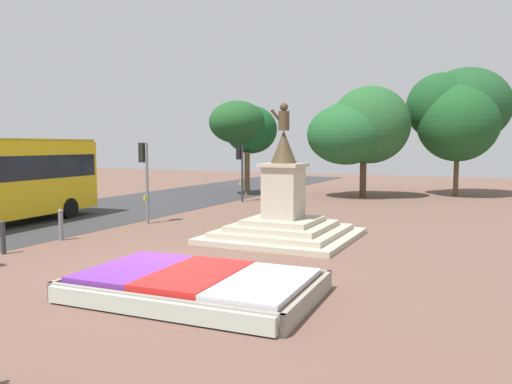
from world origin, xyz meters
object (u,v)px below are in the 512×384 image
at_px(traffic_light_mid_block, 145,168).
at_px(kerb_bollard_mid_b, 3,237).
at_px(traffic_light_far_corner, 240,163).
at_px(statue_monument, 283,216).
at_px(flower_planter, 194,285).
at_px(kerb_bollard_north, 61,224).

relative_size(traffic_light_mid_block, kerb_bollard_mid_b, 3.30).
bearing_deg(kerb_bollard_mid_b, traffic_light_far_corner, 89.62).
bearing_deg(statue_monument, kerb_bollard_mid_b, -138.21).
bearing_deg(traffic_light_far_corner, traffic_light_mid_block, -89.57).
relative_size(flower_planter, kerb_bollard_north, 4.92).
bearing_deg(traffic_light_far_corner, kerb_bollard_north, -91.00).
height_order(flower_planter, kerb_bollard_north, kerb_bollard_north).
relative_size(kerb_bollard_mid_b, kerb_bollard_north, 0.93).
bearing_deg(kerb_bollard_north, statue_monument, 27.94).
bearing_deg(traffic_light_mid_block, flower_planter, -46.91).
height_order(flower_planter, kerb_bollard_mid_b, kerb_bollard_mid_b).
bearing_deg(kerb_bollard_mid_b, kerb_bollard_north, 93.09).
height_order(traffic_light_mid_block, kerb_bollard_mid_b, traffic_light_mid_block).
xyz_separation_m(traffic_light_mid_block, kerb_bollard_mid_b, (-0.17, -6.54, -1.77)).
height_order(traffic_light_mid_block, traffic_light_far_corner, traffic_light_mid_block).
distance_m(traffic_light_mid_block, kerb_bollard_north, 4.57).
xyz_separation_m(flower_planter, kerb_bollard_north, (-7.44, 3.42, 0.33)).
height_order(traffic_light_mid_block, kerb_bollard_north, traffic_light_mid_block).
bearing_deg(flower_planter, statue_monument, 96.21).
height_order(flower_planter, statue_monument, statue_monument).
bearing_deg(kerb_bollard_north, kerb_bollard_mid_b, -86.91).
relative_size(statue_monument, traffic_light_mid_block, 1.43).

